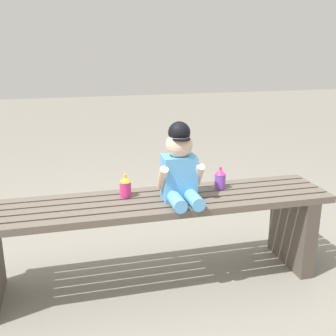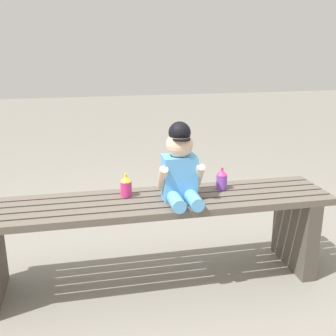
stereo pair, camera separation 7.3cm
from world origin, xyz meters
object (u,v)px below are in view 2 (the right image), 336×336
at_px(sippy_cup_left, 126,186).
at_px(sippy_cup_right, 222,179).
at_px(park_bench, 154,226).
at_px(child_figure, 180,167).

distance_m(sippy_cup_left, sippy_cup_right, 0.53).
xyz_separation_m(park_bench, sippy_cup_left, (-0.13, 0.07, 0.21)).
bearing_deg(park_bench, child_figure, -14.62).
xyz_separation_m(child_figure, sippy_cup_left, (-0.26, 0.11, -0.12)).
distance_m(park_bench, child_figure, 0.35).
relative_size(park_bench, sippy_cup_right, 15.24).
height_order(child_figure, sippy_cup_right, child_figure).
bearing_deg(child_figure, sippy_cup_left, 157.54).
bearing_deg(sippy_cup_left, park_bench, -29.50).
xyz_separation_m(park_bench, sippy_cup_right, (0.39, 0.07, 0.21)).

